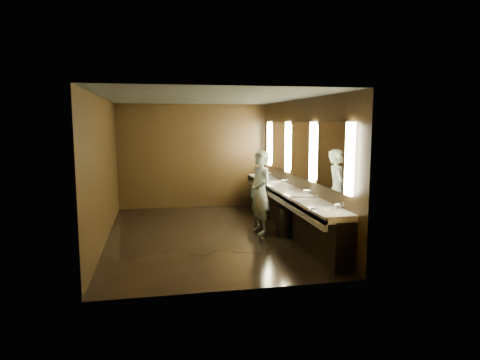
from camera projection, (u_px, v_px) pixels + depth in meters
name	position (u px, v px, depth m)	size (l,w,h in m)	color
floor	(207.00, 235.00, 8.87)	(6.00, 6.00, 0.00)	black
ceiling	(206.00, 98.00, 8.49)	(4.00, 6.00, 0.02)	#2D2D2B
wall_back	(193.00, 156.00, 11.59)	(4.00, 0.02, 2.80)	black
wall_front	(233.00, 191.00, 5.76)	(4.00, 0.02, 2.80)	black
wall_left	(104.00, 170.00, 8.29)	(0.02, 6.00, 2.80)	black
wall_right	(300.00, 166.00, 9.06)	(0.02, 6.00, 2.80)	black
sink_counter	(290.00, 208.00, 9.14)	(0.55, 5.40, 1.01)	black
mirror_band	(300.00, 149.00, 9.01)	(0.06, 5.03, 1.15)	#FEF8B9
person	(260.00, 192.00, 8.90)	(0.64, 0.42, 1.74)	#94CFDD
trash_bin	(286.00, 222.00, 8.72)	(0.40, 0.40, 0.61)	black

